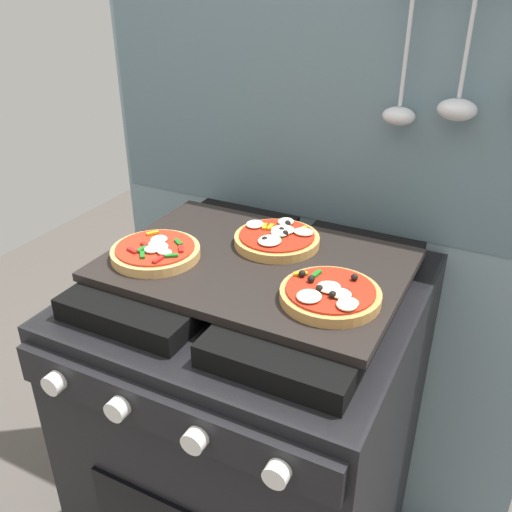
{
  "coord_description": "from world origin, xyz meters",
  "views": [
    {
      "loc": [
        0.41,
        -0.81,
        1.41
      ],
      "look_at": [
        0.0,
        0.0,
        0.93
      ],
      "focal_mm": 39.56,
      "sensor_mm": 36.0,
      "label": 1
    }
  ],
  "objects_px": {
    "baking_tray": "(256,265)",
    "pizza_right": "(330,294)",
    "pizza_left": "(156,251)",
    "stove": "(256,444)",
    "pizza_center": "(277,238)"
  },
  "relations": [
    {
      "from": "baking_tray",
      "to": "pizza_right",
      "type": "height_order",
      "value": "pizza_right"
    },
    {
      "from": "pizza_left",
      "to": "stove",
      "type": "bearing_deg",
      "value": 22.13
    },
    {
      "from": "pizza_center",
      "to": "stove",
      "type": "bearing_deg",
      "value": -94.1
    },
    {
      "from": "stove",
      "to": "pizza_right",
      "type": "xyz_separation_m",
      "value": [
        0.17,
        -0.07,
        0.48
      ]
    },
    {
      "from": "pizza_left",
      "to": "baking_tray",
      "type": "bearing_deg",
      "value": 22.59
    },
    {
      "from": "pizza_left",
      "to": "pizza_right",
      "type": "distance_m",
      "value": 0.34
    },
    {
      "from": "stove",
      "to": "baking_tray",
      "type": "distance_m",
      "value": 0.46
    },
    {
      "from": "baking_tray",
      "to": "pizza_left",
      "type": "bearing_deg",
      "value": -157.41
    },
    {
      "from": "baking_tray",
      "to": "pizza_right",
      "type": "relative_size",
      "value": 3.26
    },
    {
      "from": "stove",
      "to": "pizza_center",
      "type": "relative_size",
      "value": 5.43
    },
    {
      "from": "stove",
      "to": "baking_tray",
      "type": "height_order",
      "value": "baking_tray"
    },
    {
      "from": "baking_tray",
      "to": "pizza_right",
      "type": "bearing_deg",
      "value": -21.7
    },
    {
      "from": "pizza_right",
      "to": "pizza_center",
      "type": "height_order",
      "value": "same"
    },
    {
      "from": "baking_tray",
      "to": "pizza_center",
      "type": "relative_size",
      "value": 3.26
    },
    {
      "from": "stove",
      "to": "pizza_center",
      "type": "xyz_separation_m",
      "value": [
        0.01,
        0.08,
        0.48
      ]
    }
  ]
}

